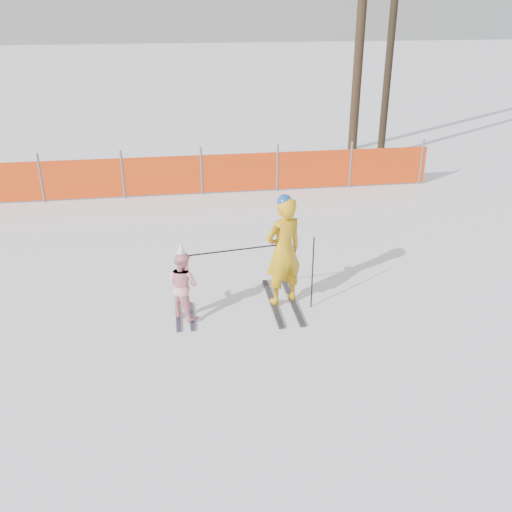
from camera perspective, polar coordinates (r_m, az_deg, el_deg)
The scene contains 6 objects.
ground at distance 9.07m, azimuth 0.48°, elevation -7.06°, with size 120.00×120.00×0.00m, color white.
adult at distance 9.30m, azimuth 2.77°, elevation 0.48°, with size 0.79×1.64×1.93m.
child at distance 9.09m, azimuth -7.33°, elevation -2.84°, with size 0.69×0.89×1.32m.
ski_poles at distance 9.16m, azimuth 1.54°, elevation -0.51°, with size 2.00×0.22×1.27m.
safety_fence at distance 15.01m, azimuth -12.95°, elevation 7.70°, with size 16.15×0.06×1.25m.
tree_trunks at distance 19.28m, azimuth 11.26°, elevation 19.56°, with size 0.89×1.33×6.72m.
Camera 1 is at (-1.24, -7.62, 4.75)m, focal length 40.00 mm.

